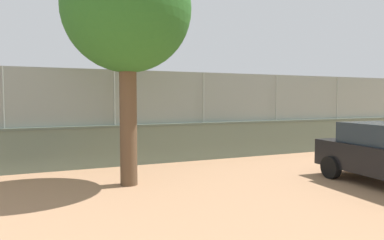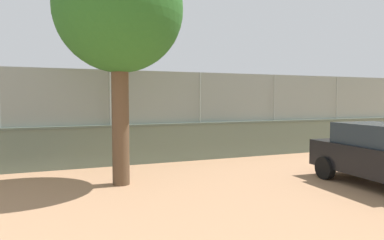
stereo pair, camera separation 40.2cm
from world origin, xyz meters
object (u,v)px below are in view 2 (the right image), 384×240
player_crossing_court (133,118)px  courtside_bench (371,131)px  spare_ball_by_wall (130,156)px  player_at_service_line (205,124)px  sports_ball (191,112)px  player_baseline_waiting (203,116)px  tree_behind_wall_left (119,11)px

player_crossing_court → courtside_bench: bearing=137.1°
spare_ball_by_wall → courtside_bench: bearing=-178.4°
player_at_service_line → player_crossing_court: bearing=-76.1°
sports_ball → player_at_service_line: bearing=71.2°
sports_ball → courtside_bench: (-6.23, 9.88, -0.77)m
player_baseline_waiting → player_crossing_court: player_crossing_court is taller
player_baseline_waiting → player_crossing_court: bearing=9.9°
spare_ball_by_wall → player_crossing_court: bearing=-105.1°
player_crossing_court → sports_ball: bearing=-178.7°
player_crossing_court → courtside_bench: size_ratio=0.98×
player_crossing_court → tree_behind_wall_left: 15.05m
tree_behind_wall_left → sports_ball: bearing=-120.2°
player_baseline_waiting → sports_ball: (1.40, 0.90, 0.32)m
player_crossing_court → tree_behind_wall_left: tree_behind_wall_left is taller
sports_ball → tree_behind_wall_left: 16.73m
sports_ball → courtside_bench: sports_ball is taller
sports_ball → courtside_bench: bearing=122.2°
tree_behind_wall_left → courtside_bench: bearing=-163.4°
player_crossing_court → player_at_service_line: player_crossing_court is taller
player_at_service_line → tree_behind_wall_left: tree_behind_wall_left is taller
player_crossing_court → sports_ball: (-4.29, -0.10, 0.30)m
sports_ball → tree_behind_wall_left: tree_behind_wall_left is taller
player_baseline_waiting → tree_behind_wall_left: tree_behind_wall_left is taller
sports_ball → spare_ball_by_wall: 12.48m
sports_ball → tree_behind_wall_left: (8.26, 14.20, 3.17)m
player_crossing_court → player_at_service_line: bearing=103.9°
sports_ball → player_baseline_waiting: bearing=-147.3°
sports_ball → courtside_bench: 11.70m
player_crossing_court → spare_ball_by_wall: 10.54m
player_at_service_line → tree_behind_wall_left: (5.76, 6.86, 3.47)m
player_baseline_waiting → tree_behind_wall_left: size_ratio=0.26×
player_baseline_waiting → player_at_service_line: (3.90, 8.24, 0.02)m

